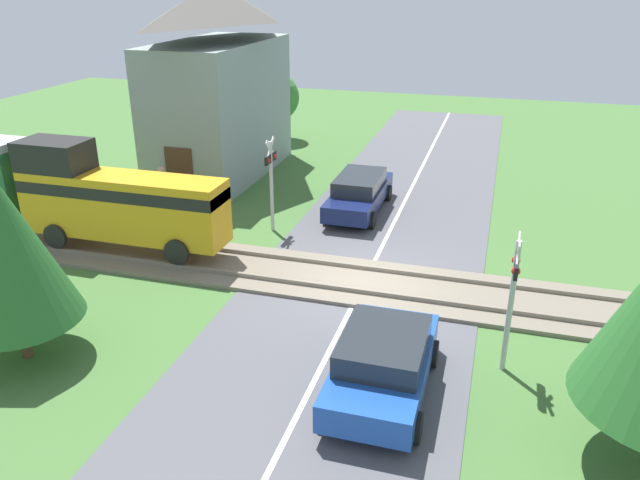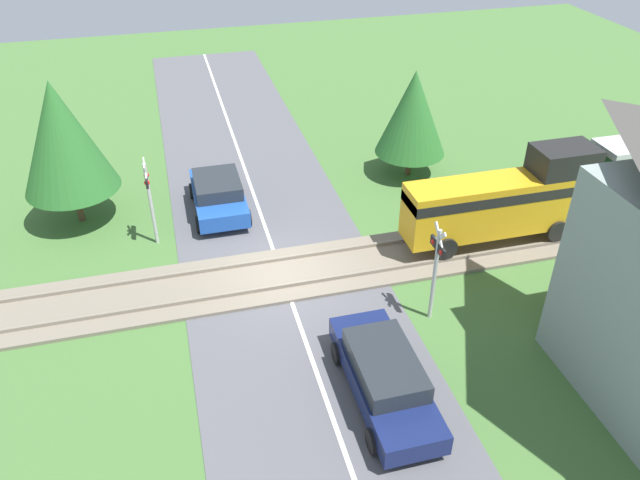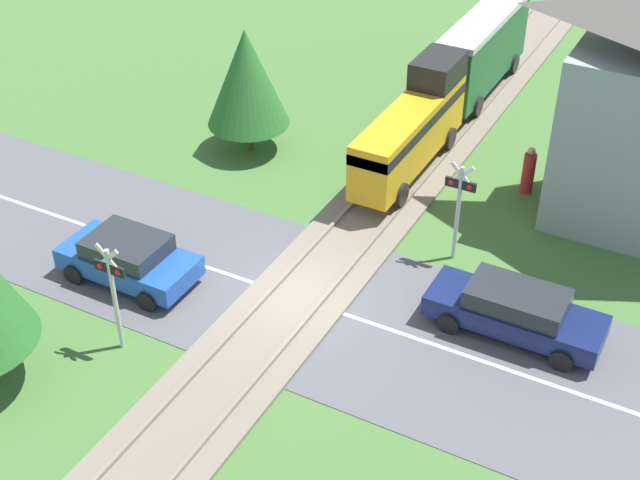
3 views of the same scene
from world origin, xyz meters
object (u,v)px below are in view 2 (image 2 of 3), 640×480
Objects in this scene: crossing_signal_west_approach at (149,192)px; pedestrian_by_station at (584,288)px; car_near_crossing at (218,194)px; crossing_signal_east_approach at (436,261)px; car_far_side at (384,376)px; train at (596,184)px.

crossing_signal_west_approach is 1.94× the size of pedestrian_by_station.
car_near_crossing is 1.23× the size of crossing_signal_east_approach.
crossing_signal_east_approach is 4.76m from pedestrian_by_station.
crossing_signal_east_approach is 1.94× the size of pedestrian_by_station.
pedestrian_by_station reaches higher than car_far_side.
pedestrian_by_station is at bearing 60.59° from crossing_signal_west_approach.
car_near_crossing is 2.39× the size of pedestrian_by_station.
crossing_signal_east_approach is at bearing -99.61° from pedestrian_by_station.
train is 3.46× the size of car_near_crossing.
car_near_crossing is 3.13m from crossing_signal_west_approach.
train reaches higher than car_far_side.
pedestrian_by_station is at bearing -36.16° from train.
train is 4.26× the size of crossing_signal_east_approach.
crossing_signal_west_approach is 1.00× the size of crossing_signal_east_approach.
pedestrian_by_station reaches higher than car_near_crossing.
car_near_crossing is 1.23× the size of crossing_signal_west_approach.
crossing_signal_east_approach is at bearing 51.43° from crossing_signal_west_approach.
crossing_signal_east_approach reaches higher than car_near_crossing.
train is at bearing 120.13° from car_far_side.
car_far_side is (10.23, 2.88, 0.00)m from car_near_crossing.
crossing_signal_east_approach is at bearing 34.46° from car_near_crossing.
pedestrian_by_station is at bearing 49.24° from car_near_crossing.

